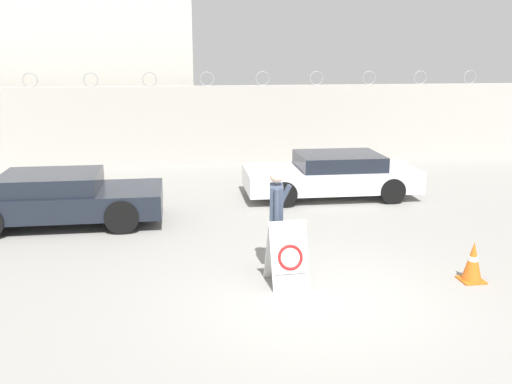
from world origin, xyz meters
TOP-DOWN VIEW (x-y plane):
  - ground_plane at (0.00, 0.00)m, footprint 90.00×90.00m
  - perimeter_wall at (0.00, 11.15)m, footprint 36.00×0.30m
  - building_block at (-5.69, 15.43)m, footprint 8.78×5.48m
  - barricade_sign at (-0.39, 0.53)m, footprint 0.65×0.75m
  - security_guard at (-0.46, 1.13)m, footprint 0.47×0.64m
  - traffic_cone_mid at (2.66, 0.22)m, footprint 0.38×0.38m
  - parked_car_front_coupe at (-4.61, 4.60)m, footprint 4.32×1.99m
  - parked_car_rear_sedan at (1.95, 6.12)m, footprint 4.46×2.07m

SIDE VIEW (x-z plane):
  - ground_plane at x=0.00m, z-range 0.00..0.00m
  - traffic_cone_mid at x=2.66m, z-range 0.00..0.67m
  - barricade_sign at x=-0.39m, z-range 0.00..1.06m
  - parked_car_rear_sedan at x=1.95m, z-range 0.02..1.15m
  - parked_car_front_coupe at x=-4.61m, z-range 0.03..1.17m
  - security_guard at x=-0.46m, z-range 0.11..1.90m
  - perimeter_wall at x=0.00m, z-range -0.22..2.86m
  - building_block at x=-5.69m, z-range 0.00..6.57m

